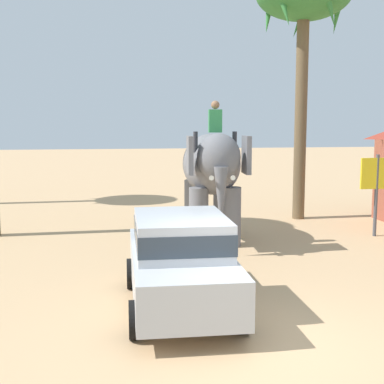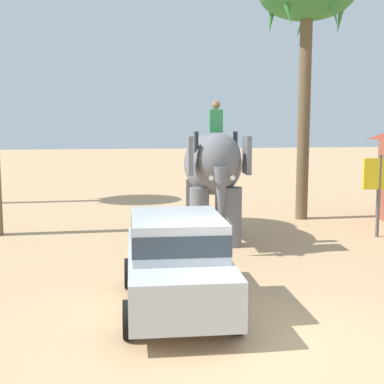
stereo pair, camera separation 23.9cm
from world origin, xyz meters
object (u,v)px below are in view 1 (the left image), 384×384
object	(u,v)px
elephant_with_mahout	(212,170)
signboard_yellow	(377,179)
palm_tree_left_of_road	(304,1)
car_sedan_foreground	(180,258)

from	to	relation	value
elephant_with_mahout	signboard_yellow	size ratio (longest dim) A/B	1.64
palm_tree_left_of_road	elephant_with_mahout	bearing A→B (deg)	-141.38
car_sedan_foreground	elephant_with_mahout	bearing A→B (deg)	72.46
elephant_with_mahout	signboard_yellow	xyz separation A→B (m)	(4.84, -0.18, -0.30)
elephant_with_mahout	palm_tree_left_of_road	xyz separation A→B (m)	(3.67, 2.93, 5.32)
signboard_yellow	elephant_with_mahout	bearing A→B (deg)	177.82
palm_tree_left_of_road	signboard_yellow	size ratio (longest dim) A/B	3.53
elephant_with_mahout	car_sedan_foreground	bearing A→B (deg)	-107.54
car_sedan_foreground	signboard_yellow	distance (m)	8.31
palm_tree_left_of_road	signboard_yellow	xyz separation A→B (m)	(1.17, -3.12, -5.62)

